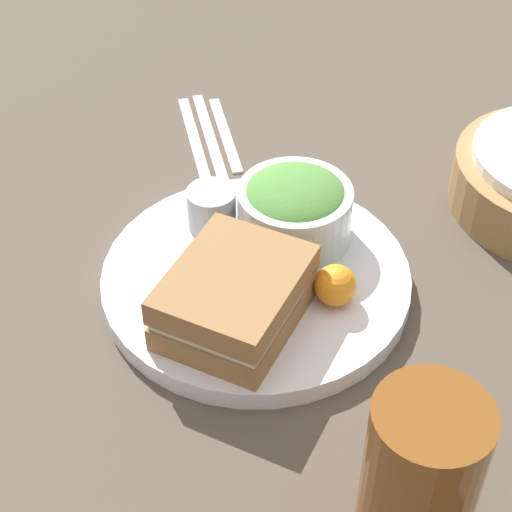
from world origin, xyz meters
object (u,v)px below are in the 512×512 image
at_px(sandwich, 231,297).
at_px(spoon, 225,133).
at_px(drink_glass, 421,475).
at_px(plate, 256,280).
at_px(dressing_cup, 212,209).
at_px(salad_bowl, 295,208).
at_px(fork, 194,137).
at_px(knife, 210,135).

xyz_separation_m(sandwich, spoon, (-0.29, -0.10, -0.04)).
height_order(drink_glass, spoon, drink_glass).
bearing_deg(plate, dressing_cup, -130.57).
distance_m(salad_bowl, fork, 0.22).
relative_size(drink_glass, knife, 0.77).
bearing_deg(spoon, salad_bowl, -172.35).
relative_size(sandwich, dressing_cup, 2.97).
xyz_separation_m(knife, spoon, (-0.01, 0.02, 0.00)).
distance_m(dressing_cup, drink_glass, 0.35).
distance_m(dressing_cup, spoon, 0.19).
bearing_deg(drink_glass, spoon, -146.94).
bearing_deg(fork, salad_bowl, -162.87).
bearing_deg(salad_bowl, spoon, -143.42).
xyz_separation_m(dressing_cup, knife, (-0.17, -0.06, -0.04)).
bearing_deg(plate, knife, -151.07).
distance_m(drink_glass, spoon, 0.52).
relative_size(salad_bowl, dressing_cup, 2.26).
relative_size(drink_glass, spoon, 0.90).
height_order(plate, fork, plate).
height_order(plate, drink_glass, drink_glass).
distance_m(drink_glass, fork, 0.52).
bearing_deg(plate, fork, -146.93).
bearing_deg(sandwich, fork, -153.92).
relative_size(salad_bowl, knife, 0.62).
bearing_deg(dressing_cup, spoon, -165.58).
xyz_separation_m(dressing_cup, fork, (-0.16, -0.08, -0.04)).
xyz_separation_m(plate, spoon, (-0.23, -0.10, -0.01)).
distance_m(plate, salad_bowl, 0.08).
relative_size(dressing_cup, drink_glass, 0.35).
relative_size(salad_bowl, spoon, 0.72).
height_order(sandwich, dressing_cup, sandwich).
relative_size(sandwich, knife, 0.81).
bearing_deg(spoon, dressing_cup, 165.49).
xyz_separation_m(salad_bowl, fork, (-0.15, -0.16, -0.05)).
distance_m(fork, spoon, 0.04).
bearing_deg(plate, spoon, -155.21).
bearing_deg(knife, dressing_cup, 171.13).
xyz_separation_m(sandwich, dressing_cup, (-0.11, -0.06, -0.01)).
height_order(sandwich, knife, sandwich).
relative_size(plate, drink_glass, 2.11).
xyz_separation_m(drink_glass, knife, (-0.42, -0.30, -0.06)).
bearing_deg(drink_glass, fork, -142.96).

